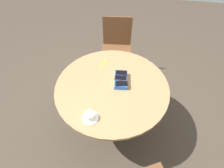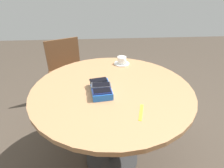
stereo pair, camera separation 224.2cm
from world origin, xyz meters
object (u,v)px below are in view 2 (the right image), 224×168
(round_table, at_px, (112,100))
(saucer, at_px, (122,64))
(chair_far_side, at_px, (69,73))
(lanyard_strap, at_px, (141,112))
(phone_navy, at_px, (102,91))
(phone_black, at_px, (99,80))
(coffee_cup, at_px, (122,60))
(phone_box, at_px, (101,89))
(phone_gray, at_px, (101,85))

(round_table, bearing_deg, saucer, -16.66)
(chair_far_side, bearing_deg, lanyard_strap, -153.26)
(lanyard_strap, bearing_deg, phone_navy, 52.84)
(phone_navy, xyz_separation_m, phone_black, (0.14, 0.02, -0.00))
(phone_navy, height_order, saucer, phone_navy)
(chair_far_side, bearing_deg, round_table, -152.79)
(coffee_cup, bearing_deg, round_table, 163.11)
(phone_black, relative_size, coffee_cup, 1.22)
(coffee_cup, xyz_separation_m, lanyard_strap, (-0.68, -0.02, -0.04))
(phone_box, xyz_separation_m, phone_gray, (0.00, -0.00, 0.03))
(phone_box, relative_size, phone_navy, 1.88)
(phone_navy, distance_m, saucer, 0.56)
(phone_gray, height_order, coffee_cup, coffee_cup)
(saucer, bearing_deg, round_table, 163.34)
(phone_box, bearing_deg, phone_navy, -175.39)
(phone_box, height_order, saucer, phone_box)
(phone_navy, height_order, chair_far_side, chair_far_side)
(phone_box, relative_size, phone_black, 1.82)
(phone_gray, distance_m, saucer, 0.49)
(phone_navy, distance_m, lanyard_strap, 0.27)
(round_table, xyz_separation_m, lanyard_strap, (-0.30, -0.14, 0.11))
(phone_black, distance_m, lanyard_strap, 0.38)
(saucer, bearing_deg, phone_gray, 156.97)
(round_table, relative_size, phone_gray, 8.65)
(chair_far_side, bearing_deg, coffee_cup, -130.96)
(phone_box, xyz_separation_m, lanyard_strap, (-0.23, -0.22, -0.02))
(phone_black, xyz_separation_m, lanyard_strap, (-0.30, -0.23, -0.05))
(coffee_cup, relative_size, chair_far_side, 0.13)
(lanyard_strap, xyz_separation_m, chair_far_side, (1.18, 0.59, -0.31))
(lanyard_strap, bearing_deg, chair_far_side, 26.74)
(round_table, bearing_deg, phone_black, 86.75)
(round_table, relative_size, lanyard_strap, 7.75)
(phone_box, distance_m, saucer, 0.49)
(round_table, height_order, phone_gray, phone_gray)
(phone_box, relative_size, coffee_cup, 2.23)
(phone_navy, bearing_deg, phone_box, 4.61)
(saucer, bearing_deg, coffee_cup, -158.05)
(coffee_cup, bearing_deg, phone_navy, 160.04)
(phone_navy, bearing_deg, round_table, -28.09)
(phone_gray, distance_m, lanyard_strap, 0.32)
(phone_navy, height_order, phone_gray, same)
(lanyard_strap, distance_m, chair_far_side, 1.35)
(phone_black, bearing_deg, saucer, -28.53)
(phone_navy, xyz_separation_m, chair_far_side, (1.01, 0.38, -0.35))
(phone_box, height_order, phone_gray, phone_gray)
(round_table, relative_size, saucer, 8.09)
(phone_navy, height_order, lanyard_strap, phone_navy)
(round_table, distance_m, saucer, 0.42)
(saucer, relative_size, chair_far_side, 0.17)
(saucer, xyz_separation_m, lanyard_strap, (-0.68, -0.02, -0.00))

